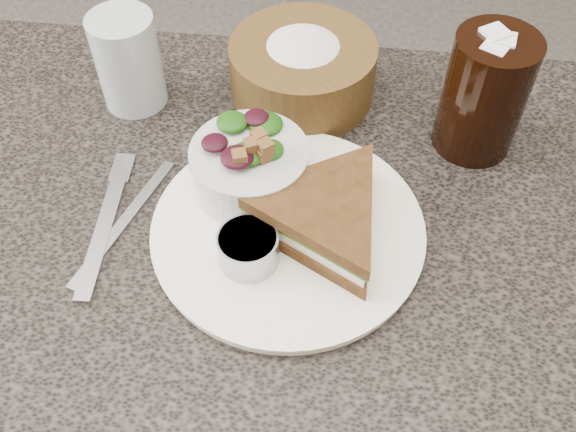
{
  "coord_description": "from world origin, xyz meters",
  "views": [
    {
      "loc": [
        0.05,
        -0.39,
        1.29
      ],
      "look_at": [
        0.0,
        0.02,
        0.78
      ],
      "focal_mm": 40.0,
      "sensor_mm": 36.0,
      "label": 1
    }
  ],
  "objects_px": {
    "dining_table": "(284,393)",
    "bread_basket": "(303,62)",
    "dressing_ramekin": "(248,249)",
    "salad_bowl": "(250,161)",
    "cola_glass": "(486,90)",
    "water_glass": "(128,61)",
    "dinner_plate": "(288,230)",
    "sandwich": "(323,216)"
  },
  "relations": [
    {
      "from": "dining_table",
      "to": "salad_bowl",
      "type": "relative_size",
      "value": 7.92
    },
    {
      "from": "dining_table",
      "to": "water_glass",
      "type": "relative_size",
      "value": 8.5
    },
    {
      "from": "salad_bowl",
      "to": "dressing_ramekin",
      "type": "relative_size",
      "value": 2.07
    },
    {
      "from": "dinner_plate",
      "to": "dressing_ramekin",
      "type": "xyz_separation_m",
      "value": [
        -0.03,
        -0.05,
        0.02
      ]
    },
    {
      "from": "salad_bowl",
      "to": "bread_basket",
      "type": "bearing_deg",
      "value": 77.14
    },
    {
      "from": "cola_glass",
      "to": "salad_bowl",
      "type": "bearing_deg",
      "value": -156.13
    },
    {
      "from": "bread_basket",
      "to": "sandwich",
      "type": "bearing_deg",
      "value": -79.02
    },
    {
      "from": "cola_glass",
      "to": "water_glass",
      "type": "xyz_separation_m",
      "value": [
        -0.41,
        0.03,
        -0.02
      ]
    },
    {
      "from": "cola_glass",
      "to": "water_glass",
      "type": "height_order",
      "value": "cola_glass"
    },
    {
      "from": "water_glass",
      "to": "bread_basket",
      "type": "bearing_deg",
      "value": 9.34
    },
    {
      "from": "sandwich",
      "to": "salad_bowl",
      "type": "distance_m",
      "value": 0.1
    },
    {
      "from": "dressing_ramekin",
      "to": "salad_bowl",
      "type": "bearing_deg",
      "value": 97.58
    },
    {
      "from": "dining_table",
      "to": "bread_basket",
      "type": "relative_size",
      "value": 5.6
    },
    {
      "from": "dining_table",
      "to": "dressing_ramekin",
      "type": "distance_m",
      "value": 0.41
    },
    {
      "from": "salad_bowl",
      "to": "dinner_plate",
      "type": "bearing_deg",
      "value": -48.72
    },
    {
      "from": "dining_table",
      "to": "dinner_plate",
      "type": "bearing_deg",
      "value": 75.5
    },
    {
      "from": "bread_basket",
      "to": "cola_glass",
      "type": "bearing_deg",
      "value": -16.32
    },
    {
      "from": "dinner_plate",
      "to": "cola_glass",
      "type": "height_order",
      "value": "cola_glass"
    },
    {
      "from": "dining_table",
      "to": "dressing_ramekin",
      "type": "height_order",
      "value": "dressing_ramekin"
    },
    {
      "from": "cola_glass",
      "to": "sandwich",
      "type": "bearing_deg",
      "value": -134.96
    },
    {
      "from": "dining_table",
      "to": "bread_basket",
      "type": "height_order",
      "value": "bread_basket"
    },
    {
      "from": "dressing_ramekin",
      "to": "cola_glass",
      "type": "xyz_separation_m",
      "value": [
        0.23,
        0.21,
        0.05
      ]
    },
    {
      "from": "bread_basket",
      "to": "cola_glass",
      "type": "height_order",
      "value": "cola_glass"
    },
    {
      "from": "sandwich",
      "to": "dressing_ramekin",
      "type": "relative_size",
      "value": 3.1
    },
    {
      "from": "dining_table",
      "to": "salad_bowl",
      "type": "xyz_separation_m",
      "value": [
        -0.04,
        0.07,
        0.42
      ]
    },
    {
      "from": "sandwich",
      "to": "bread_basket",
      "type": "relative_size",
      "value": 1.06
    },
    {
      "from": "sandwich",
      "to": "dressing_ramekin",
      "type": "xyz_separation_m",
      "value": [
        -0.07,
        -0.04,
        -0.01
      ]
    },
    {
      "from": "dining_table",
      "to": "sandwich",
      "type": "height_order",
      "value": "sandwich"
    },
    {
      "from": "dinner_plate",
      "to": "sandwich",
      "type": "relative_size",
      "value": 1.5
    },
    {
      "from": "dinner_plate",
      "to": "dressing_ramekin",
      "type": "bearing_deg",
      "value": -126.66
    },
    {
      "from": "sandwich",
      "to": "bread_basket",
      "type": "distance_m",
      "value": 0.23
    },
    {
      "from": "cola_glass",
      "to": "dressing_ramekin",
      "type": "bearing_deg",
      "value": -138.19
    },
    {
      "from": "water_glass",
      "to": "salad_bowl",
      "type": "bearing_deg",
      "value": -39.09
    },
    {
      "from": "dinner_plate",
      "to": "bread_basket",
      "type": "distance_m",
      "value": 0.23
    },
    {
      "from": "bread_basket",
      "to": "dining_table",
      "type": "bearing_deg",
      "value": -89.08
    },
    {
      "from": "water_glass",
      "to": "dinner_plate",
      "type": "bearing_deg",
      "value": -41.48
    },
    {
      "from": "dressing_ramekin",
      "to": "dining_table",
      "type": "bearing_deg",
      "value": 43.55
    },
    {
      "from": "dinner_plate",
      "to": "water_glass",
      "type": "bearing_deg",
      "value": 138.52
    },
    {
      "from": "bread_basket",
      "to": "water_glass",
      "type": "distance_m",
      "value": 0.21
    },
    {
      "from": "dressing_ramekin",
      "to": "cola_glass",
      "type": "relative_size",
      "value": 0.39
    },
    {
      "from": "salad_bowl",
      "to": "dining_table",
      "type": "bearing_deg",
      "value": -59.19
    },
    {
      "from": "cola_glass",
      "to": "water_glass",
      "type": "bearing_deg",
      "value": 176.28
    }
  ]
}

